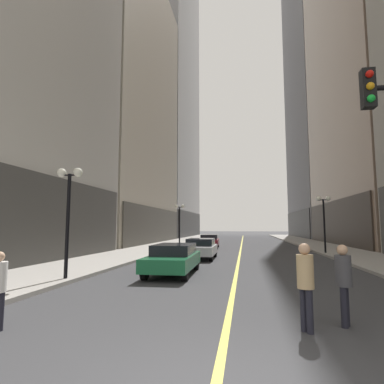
# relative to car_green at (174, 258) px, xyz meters

# --- Properties ---
(ground_plane) EXTENTS (200.00, 200.00, 0.00)m
(ground_plane) POSITION_rel_car_green_xyz_m (2.77, 24.99, -0.72)
(ground_plane) COLOR #38383A
(sidewalk_left) EXTENTS (4.50, 78.00, 0.15)m
(sidewalk_left) POSITION_rel_car_green_xyz_m (-5.48, 24.99, -0.65)
(sidewalk_left) COLOR #9E9991
(sidewalk_left) RESTS_ON ground
(sidewalk_right) EXTENTS (4.50, 78.00, 0.15)m
(sidewalk_right) POSITION_rel_car_green_xyz_m (11.02, 24.99, -0.65)
(sidewalk_right) COLOR #9E9991
(sidewalk_right) RESTS_ON ground
(lane_centre_stripe) EXTENTS (0.16, 70.00, 0.01)m
(lane_centre_stripe) POSITION_rel_car_green_xyz_m (2.77, 24.99, -0.72)
(lane_centre_stripe) COLOR #E5D64C
(lane_centre_stripe) RESTS_ON ground
(building_left_mid) EXTENTS (11.05, 24.00, 36.72)m
(building_left_mid) POSITION_rel_car_green_xyz_m (-13.15, 24.49, 17.56)
(building_left_mid) COLOR #B7AD99
(building_left_mid) RESTS_ON ground
(building_left_far) EXTENTS (11.51, 26.00, 69.59)m
(building_left_far) POSITION_rel_car_green_xyz_m (-13.40, 49.99, 33.98)
(building_left_far) COLOR gray
(building_left_far) RESTS_ON ground
(building_right_far) EXTENTS (12.39, 26.00, 75.11)m
(building_right_far) POSITION_rel_car_green_xyz_m (19.37, 49.99, 36.74)
(building_right_far) COLOR gray
(building_right_far) RESTS_ON ground
(car_green) EXTENTS (1.97, 4.78, 1.32)m
(car_green) POSITION_rel_car_green_xyz_m (0.00, 0.00, 0.00)
(car_green) COLOR #196038
(car_green) RESTS_ON ground
(car_silver) EXTENTS (1.94, 4.14, 1.32)m
(car_silver) POSITION_rel_car_green_xyz_m (0.29, 6.85, -0.00)
(car_silver) COLOR #B7B7BC
(car_silver) RESTS_ON ground
(car_maroon) EXTENTS (2.02, 4.57, 1.32)m
(car_maroon) POSITION_rel_car_green_xyz_m (-0.29, 17.34, -0.00)
(car_maroon) COLOR maroon
(car_maroon) RESTS_ON ground
(pedestrian_in_tan_trench) EXTENTS (0.47, 0.47, 1.78)m
(pedestrian_in_tan_trench) POSITION_rel_car_green_xyz_m (4.40, -7.19, 0.32)
(pedestrian_in_tan_trench) COLOR black
(pedestrian_in_tan_trench) RESTS_ON ground
(pedestrian_with_orange_bag) EXTENTS (0.46, 0.46, 1.73)m
(pedestrian_with_orange_bag) POSITION_rel_car_green_xyz_m (5.28, -6.68, 0.29)
(pedestrian_with_orange_bag) COLOR black
(pedestrian_with_orange_bag) RESTS_ON ground
(street_lamp_left_near) EXTENTS (1.06, 0.36, 4.43)m
(street_lamp_left_near) POSITION_rel_car_green_xyz_m (-3.63, -2.68, 2.54)
(street_lamp_left_near) COLOR black
(street_lamp_left_near) RESTS_ON ground
(street_lamp_left_far) EXTENTS (1.06, 0.36, 4.43)m
(street_lamp_left_far) POSITION_rel_car_green_xyz_m (-3.63, 18.89, 2.54)
(street_lamp_left_far) COLOR black
(street_lamp_left_far) RESTS_ON ground
(street_lamp_right_mid) EXTENTS (1.06, 0.36, 4.43)m
(street_lamp_right_mid) POSITION_rel_car_green_xyz_m (9.17, 11.44, 2.54)
(street_lamp_right_mid) COLOR black
(street_lamp_right_mid) RESTS_ON ground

